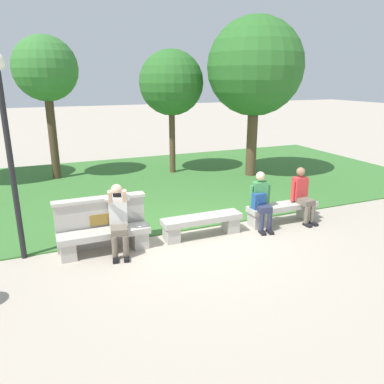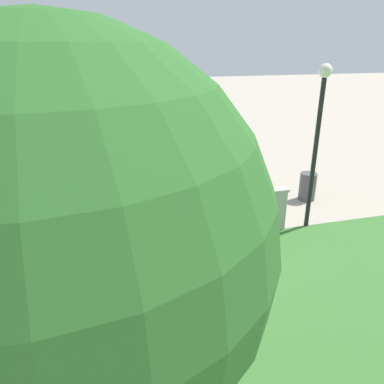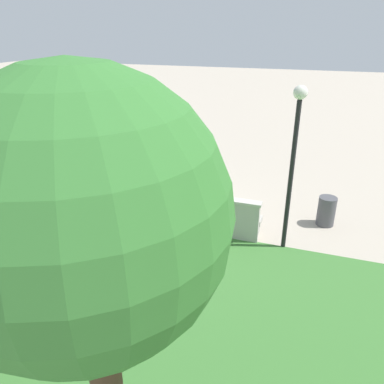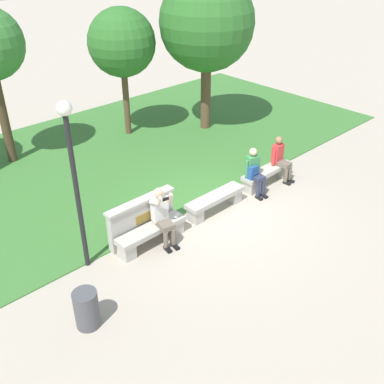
% 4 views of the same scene
% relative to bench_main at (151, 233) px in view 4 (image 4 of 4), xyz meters
% --- Properties ---
extents(ground_plane, '(80.00, 80.00, 0.00)m').
position_rel_bench_main_xyz_m(ground_plane, '(2.02, 0.00, -0.29)').
color(ground_plane, '#B2A593').
extents(grass_strip, '(17.77, 8.00, 0.03)m').
position_rel_bench_main_xyz_m(grass_strip, '(2.02, 4.38, -0.28)').
color(grass_strip, '#3D7533').
rests_on(grass_strip, ground).
extents(bench_main, '(1.72, 0.40, 0.45)m').
position_rel_bench_main_xyz_m(bench_main, '(0.00, 0.00, 0.00)').
color(bench_main, '#B7B2A8').
rests_on(bench_main, ground).
extents(bench_near, '(1.72, 0.40, 0.45)m').
position_rel_bench_main_xyz_m(bench_near, '(2.02, 0.00, 0.00)').
color(bench_near, '#B7B2A8').
rests_on(bench_near, ground).
extents(bench_mid, '(1.72, 0.40, 0.45)m').
position_rel_bench_main_xyz_m(bench_mid, '(4.05, 0.00, 0.00)').
color(bench_mid, '#B7B2A8').
rests_on(bench_mid, ground).
extents(backrest_wall_with_plaque, '(1.77, 0.24, 1.01)m').
position_rel_bench_main_xyz_m(backrest_wall_with_plaque, '(0.00, 0.34, 0.22)').
color(backrest_wall_with_plaque, '#B7B2A8').
rests_on(backrest_wall_with_plaque, ground).
extents(person_photographer, '(0.52, 0.77, 1.32)m').
position_rel_bench_main_xyz_m(person_photographer, '(0.27, -0.08, 0.44)').
color(person_photographer, black).
rests_on(person_photographer, ground).
extents(person_distant, '(0.47, 0.71, 1.26)m').
position_rel_bench_main_xyz_m(person_distant, '(3.41, -0.07, 0.38)').
color(person_distant, black).
rests_on(person_distant, ground).
extents(person_companion, '(0.48, 0.69, 1.26)m').
position_rel_bench_main_xyz_m(person_companion, '(4.51, -0.07, 0.38)').
color(person_companion, black).
rests_on(person_companion, ground).
extents(backpack, '(0.28, 0.24, 0.43)m').
position_rel_bench_main_xyz_m(backpack, '(3.36, -0.04, 0.33)').
color(backpack, '#234C8C').
rests_on(backpack, bench_mid).
extents(tree_right_background, '(3.05, 3.05, 5.07)m').
position_rel_bench_main_xyz_m(tree_right_background, '(5.63, 4.02, 3.23)').
color(tree_right_background, brown).
rests_on(tree_right_background, ground).
extents(tree_far_back, '(2.13, 2.13, 4.12)m').
position_rel_bench_main_xyz_m(tree_far_back, '(3.33, 5.44, 2.74)').
color(tree_far_back, brown).
rests_on(tree_far_back, ground).
extents(trash_bin, '(0.44, 0.44, 0.75)m').
position_rel_bench_main_xyz_m(trash_bin, '(-2.31, -1.09, 0.08)').
color(trash_bin, '#4C4C51').
rests_on(trash_bin, ground).
extents(lamp_post, '(0.28, 0.28, 3.60)m').
position_rel_bench_main_xyz_m(lamp_post, '(-1.44, 0.37, 2.09)').
color(lamp_post, black).
rests_on(lamp_post, ground).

